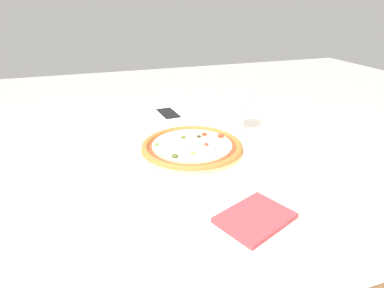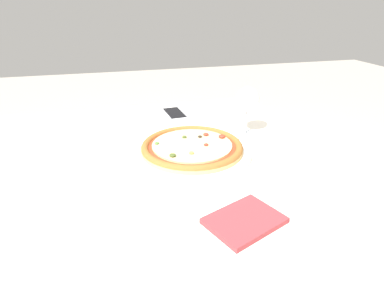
{
  "view_description": "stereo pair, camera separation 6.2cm",
  "coord_description": "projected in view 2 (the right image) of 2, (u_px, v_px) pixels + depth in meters",
  "views": [
    {
      "loc": [
        -0.11,
        -0.8,
        1.18
      ],
      "look_at": [
        0.17,
        0.02,
        0.79
      ],
      "focal_mm": 30.0,
      "sensor_mm": 36.0,
      "label": 1
    },
    {
      "loc": [
        -0.05,
        -0.81,
        1.18
      ],
      "look_at": [
        0.17,
        0.02,
        0.79
      ],
      "focal_mm": 30.0,
      "sensor_mm": 36.0,
      "label": 2
    }
  ],
  "objects": [
    {
      "name": "wine_glass_far_left",
      "position": [
        247.0,
        101.0,
        1.04
      ],
      "size": [
        0.08,
        0.08,
        0.16
      ],
      "color": "silver",
      "rests_on": "dining_table"
    },
    {
      "name": "pizza_plate",
      "position": [
        192.0,
        148.0,
        0.95
      ],
      "size": [
        0.35,
        0.35,
        0.04
      ],
      "color": "white",
      "rests_on": "dining_table"
    },
    {
      "name": "dining_table",
      "position": [
        138.0,
        191.0,
        0.94
      ],
      "size": [
        1.15,
        1.06,
        0.76
      ],
      "color": "brown",
      "rests_on": "ground_plane"
    },
    {
      "name": "cell_phone",
      "position": [
        175.0,
        114.0,
        1.27
      ],
      "size": [
        0.08,
        0.15,
        0.01
      ],
      "color": "white",
      "rests_on": "dining_table"
    },
    {
      "name": "napkin_folded",
      "position": [
        244.0,
        221.0,
        0.66
      ],
      "size": [
        0.18,
        0.16,
        0.01
      ],
      "color": "#933338",
      "rests_on": "dining_table"
    }
  ]
}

